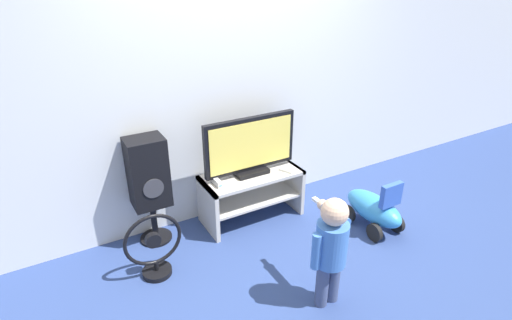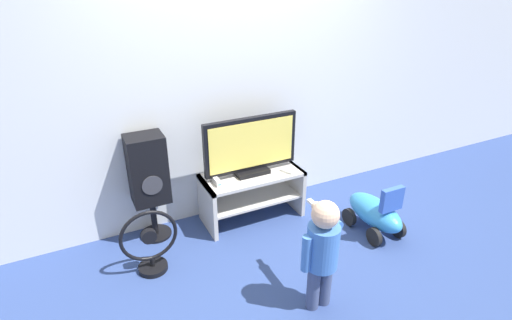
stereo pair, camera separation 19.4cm
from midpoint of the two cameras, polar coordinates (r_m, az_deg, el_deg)
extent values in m
plane|color=navy|center=(3.70, -0.54, -9.68)|extent=(16.00, 16.00, 0.00)
cube|color=silver|center=(3.56, -4.65, 11.97)|extent=(10.00, 0.06, 2.60)
cube|color=beige|center=(3.62, -2.20, -2.19)|extent=(0.92, 0.42, 0.03)
cube|color=beige|center=(3.74, -2.13, -5.45)|extent=(0.88, 0.38, 0.02)
cube|color=beige|center=(3.57, -8.45, -6.88)|extent=(0.04, 0.42, 0.46)
cube|color=beige|center=(3.92, 3.58, -3.50)|extent=(0.04, 0.42, 0.46)
cube|color=black|center=(3.62, -2.36, -1.57)|extent=(0.31, 0.20, 0.04)
cube|color=black|center=(3.51, -2.44, 2.30)|extent=(0.87, 0.05, 0.49)
cube|color=#F2D859|center=(3.48, -2.22, 2.14)|extent=(0.80, 0.01, 0.42)
cube|color=white|center=(3.45, -7.25, -3.14)|extent=(0.04, 0.16, 0.05)
cube|color=#3F8CE5|center=(3.38, -6.71, -3.72)|extent=(0.02, 0.00, 0.01)
cube|color=white|center=(3.64, 2.78, -1.53)|extent=(0.09, 0.13, 0.02)
cylinder|color=#337FD8|center=(3.64, 2.78, -1.35)|extent=(0.01, 0.01, 0.00)
cylinder|color=#3F4C72|center=(2.90, 7.46, -17.28)|extent=(0.09, 0.09, 0.35)
cylinder|color=#3F4C72|center=(2.94, 9.03, -16.58)|extent=(0.09, 0.09, 0.35)
cylinder|color=#3F72C6|center=(2.71, 8.69, -11.78)|extent=(0.21, 0.21, 0.31)
sphere|color=beige|center=(2.57, 9.05, -7.39)|extent=(0.18, 0.18, 0.18)
cylinder|color=#3F72C6|center=(2.66, 6.51, -12.86)|extent=(0.07, 0.07, 0.26)
cylinder|color=#3F72C6|center=(2.79, 9.21, -7.62)|extent=(0.07, 0.26, 0.07)
sphere|color=beige|center=(2.87, 7.58, -6.40)|extent=(0.08, 0.08, 0.08)
cube|color=white|center=(2.90, 7.11, -6.05)|extent=(0.03, 0.13, 0.02)
cylinder|color=black|center=(3.69, -15.55, -10.64)|extent=(0.27, 0.27, 0.02)
cylinder|color=black|center=(3.60, -15.86, -8.46)|extent=(0.05, 0.05, 0.36)
cube|color=black|center=(3.36, -16.82, -1.71)|extent=(0.30, 0.25, 0.59)
cylinder|color=#38383D|center=(3.29, -16.07, -3.97)|extent=(0.17, 0.01, 0.17)
cylinder|color=black|center=(3.32, -15.62, -15.11)|extent=(0.23, 0.23, 0.04)
cylinder|color=black|center=(3.28, -15.73, -14.37)|extent=(0.04, 0.04, 0.07)
torus|color=black|center=(3.14, -16.26, -10.96)|extent=(0.44, 0.03, 0.44)
cylinder|color=black|center=(3.14, -16.26, -10.96)|extent=(0.12, 0.05, 0.12)
ellipsoid|color=#338CD1|center=(3.74, 15.01, -6.64)|extent=(0.27, 0.61, 0.23)
cube|color=blue|center=(3.53, 17.28, -4.83)|extent=(0.22, 0.05, 0.21)
cylinder|color=black|center=(3.82, 11.60, -7.56)|extent=(0.04, 0.16, 0.16)
cylinder|color=black|center=(3.98, 14.57, -6.41)|extent=(0.04, 0.16, 0.16)
cylinder|color=black|center=(3.62, 15.08, -9.99)|extent=(0.04, 0.16, 0.16)
cylinder|color=black|center=(3.79, 18.06, -8.65)|extent=(0.04, 0.16, 0.16)
camera|label=1|loc=(0.10, -91.60, -0.77)|focal=28.00mm
camera|label=2|loc=(0.10, 88.40, 0.77)|focal=28.00mm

